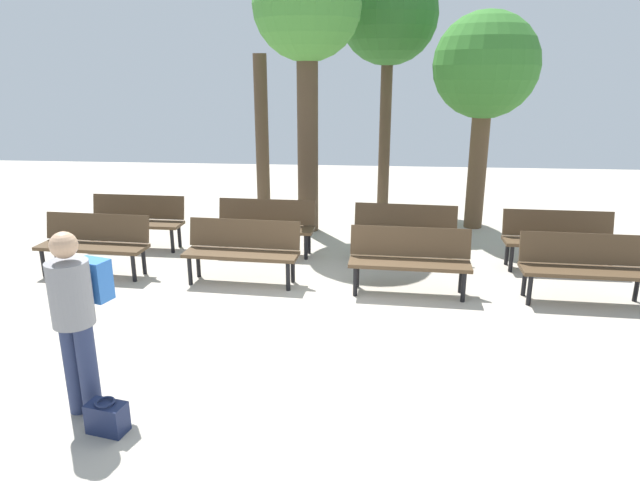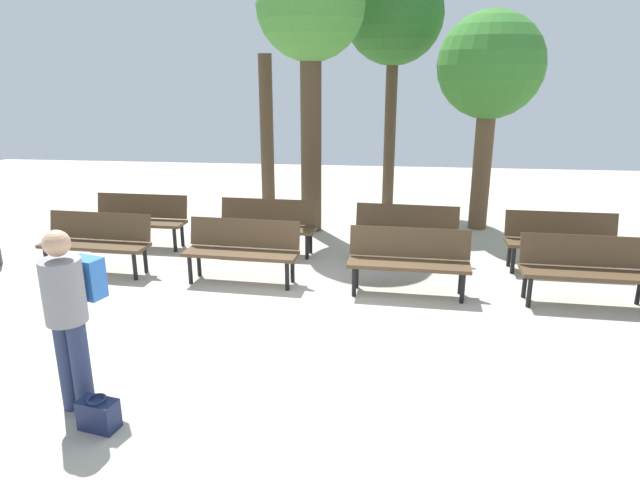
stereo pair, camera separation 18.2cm
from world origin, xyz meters
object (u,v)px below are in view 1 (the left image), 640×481
Objects in this scene: tree_0 at (262,134)px; tree_2 at (485,69)px; handbag at (107,417)px; tree_3 at (307,15)px; visitor_with_backpack at (77,313)px; bench_r0_c0 at (94,241)px; bench_r1_c3 at (558,237)px; bench_r0_c2 at (410,257)px; bench_r1_c2 at (405,229)px; bench_r0_c1 at (242,248)px; bench_r1_c0 at (136,218)px; bench_r1_c1 at (266,223)px; bench_r0_c3 at (585,264)px; tree_1 at (389,17)px.

tree_2 reaches higher than tree_0.
tree_3 is at bearing 81.18° from handbag.
visitor_with_backpack is 0.90m from handbag.
tree_3 is (2.85, 2.63, 3.28)m from bench_r0_c0.
handbag is (0.17, -7.83, -1.47)m from tree_0.
bench_r1_c3 is at bearing -69.87° from tree_2.
bench_r0_c2 is at bearing -112.66° from tree_2.
bench_r0_c1 is at bearing -149.56° from bench_r1_c2.
tree_0 reaches higher than bench_r1_c2.
bench_r0_c1 is 0.42× the size of tree_2.
bench_r1_c0 is 2.23m from bench_r1_c1.
bench_r1_c1 is 4.85m from handbag.
bench_r0_c0 is 0.42× the size of tree_2.
handbag is (-0.35, -3.50, -0.37)m from bench_r0_c1.
bench_r0_c2 is 1.35m from bench_r1_c2.
bench_r1_c0 is 6.75m from bench_r1_c3.
bench_r0_c3 is 5.86m from handbag.
bench_r0_c0 is at bearing -137.26° from tree_3.
bench_r1_c0 is at bearing -162.85° from tree_2.
bench_r0_c3 is 5.95m from tree_3.
visitor_with_backpack is (1.57, -3.35, 0.43)m from bench_r0_c0.
visitor_with_backpack reaches higher than handbag.
bench_r0_c2 is 0.50× the size of tree_0.
visitor_with_backpack reaches higher than bench_r1_c2.
tree_2 is at bearing 30.43° from bench_r1_c1.
handbag is at bearing -98.82° from tree_3.
bench_r1_c0 is 6.62m from tree_2.
handbag is at bearing -115.97° from bench_r1_c2.
tree_2 is (-0.78, 3.55, 2.40)m from bench_r0_c3.
tree_2 reaches higher than bench_r1_c2.
bench_r0_c0 and bench_r0_c1 have the same top height.
tree_3 is (0.62, 2.77, 3.28)m from bench_r0_c1.
bench_r0_c1 is 5.52m from tree_2.
bench_r0_c1 is 1.01× the size of bench_r1_c3.
bench_r1_c3 is (6.82, 0.83, 0.00)m from bench_r0_c0.
bench_r0_c0 is 7.08m from tree_1.
bench_r1_c1 is at bearing 177.60° from bench_r1_c3.
tree_0 reaches higher than visitor_with_backpack.
bench_r0_c2 and bench_r1_c3 have the same top height.
tree_3 is at bearing 81.17° from bench_r0_c1.
bench_r0_c0 is at bearing -171.03° from bench_r1_c3.
bench_r1_c2 is at bearing -1.69° from bench_r1_c0.
tree_0 is at bearing 125.00° from bench_r0_c2.
bench_r1_c3 is 3.42m from tree_2.
bench_r1_c2 is 4.66× the size of handbag.
visitor_with_backpack is at bearing -96.76° from bench_r1_c1.
bench_r0_c3 and bench_r1_c3 have the same top height.
bench_r1_c1 is at bearing 162.99° from bench_r0_c3.
bench_r1_c0 is 6.27m from tree_1.
tree_0 reaches higher than bench_r1_c1.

